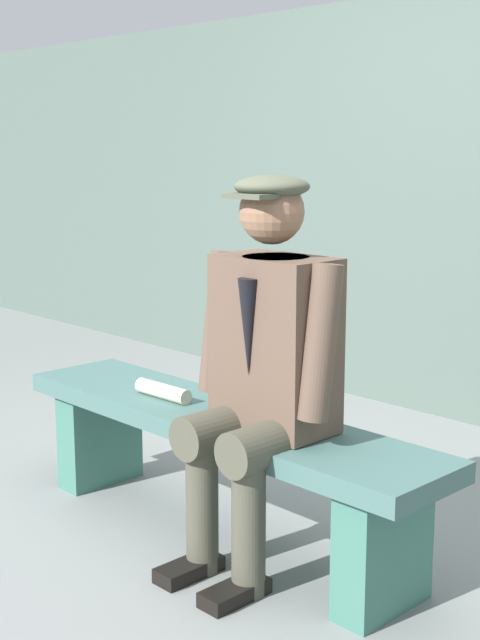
% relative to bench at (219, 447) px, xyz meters
% --- Properties ---
extents(ground_plane, '(30.00, 30.00, 0.00)m').
position_rel_bench_xyz_m(ground_plane, '(0.00, 0.00, -0.34)').
color(ground_plane, gray).
extents(bench, '(1.86, 0.41, 0.48)m').
position_rel_bench_xyz_m(bench, '(0.00, 0.00, 0.00)').
color(bench, '#40635F').
rests_on(bench, ground).
extents(seated_man, '(0.58, 0.53, 1.33)m').
position_rel_bench_xyz_m(seated_man, '(-0.28, 0.05, 0.39)').
color(seated_man, brown).
rests_on(seated_man, ground).
extents(rolled_magazine, '(0.26, 0.07, 0.06)m').
position_rel_bench_xyz_m(rolled_magazine, '(0.27, 0.04, 0.16)').
color(rolled_magazine, beige).
rests_on(rolled_magazine, bench).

